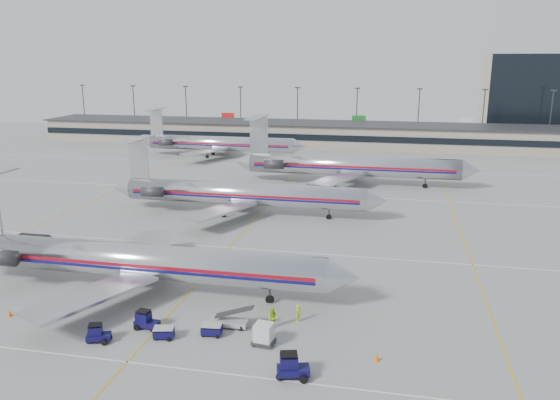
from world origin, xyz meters
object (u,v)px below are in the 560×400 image
(tug_center, at_px, (145,321))
(belt_loader, at_px, (229,321))
(jet_second_row, at_px, (239,193))
(jet_foreground, at_px, (134,260))
(uld_container, at_px, (264,334))

(tug_center, relative_size, belt_loader, 0.56)
(tug_center, bearing_deg, jet_second_row, 100.97)
(jet_foreground, bearing_deg, jet_second_row, 85.03)
(jet_foreground, bearing_deg, tug_center, -58.33)
(jet_foreground, height_order, jet_second_row, jet_foreground)
(jet_foreground, height_order, tug_center, jet_foreground)
(tug_center, height_order, belt_loader, belt_loader)
(tug_center, xyz_separation_m, uld_container, (11.07, -0.55, 0.16))
(jet_foreground, distance_m, tug_center, 9.26)
(jet_foreground, xyz_separation_m, belt_loader, (11.94, -5.67, -2.84))
(belt_loader, bearing_deg, jet_second_row, 103.60)
(uld_container, height_order, belt_loader, belt_loader)
(jet_second_row, height_order, belt_loader, jet_second_row)
(jet_foreground, distance_m, jet_second_row, 30.44)
(tug_center, relative_size, uld_container, 1.16)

